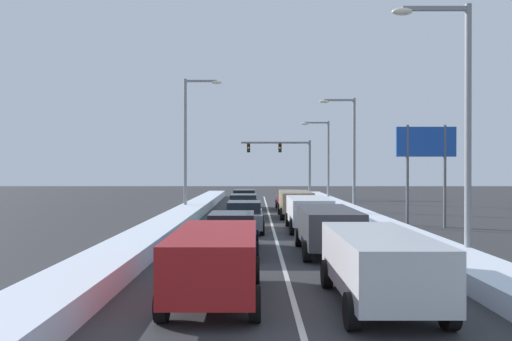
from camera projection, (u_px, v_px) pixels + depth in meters
name	position (u px, v px, depth m)	size (l,w,h in m)	color
ground_plane	(275.00, 234.00, 23.60)	(126.67, 126.67, 0.00)	#333335
lane_stripe_between_right_lane_and_center_lane	(272.00, 223.00, 28.47)	(0.14, 53.59, 0.01)	silver
snow_bank_right_shoulder	(363.00, 218.00, 28.47)	(1.86, 53.59, 0.55)	silver
snow_bank_left_shoulder	(181.00, 217.00, 28.48)	(1.79, 53.59, 0.64)	silver
suv_silver_right_lane_nearest	(379.00, 262.00, 11.28)	(2.16, 4.90, 1.67)	#B7BABF
suv_charcoal_right_lane_second	(328.00, 226.00, 18.23)	(2.16, 4.90, 1.67)	#38383D
suv_white_right_lane_third	(309.00, 211.00, 24.99)	(2.16, 4.90, 1.67)	silver
suv_tan_right_lane_fourth	(296.00, 202.00, 31.76)	(2.16, 4.90, 1.67)	#937F60
sedan_maroon_right_lane_fifth	(290.00, 200.00, 37.75)	(2.00, 4.50, 1.51)	maroon
suv_red_center_lane_nearest	(216.00, 258.00, 11.77)	(2.16, 4.90, 1.67)	maroon
sedan_navy_center_lane_second	(233.00, 232.00, 18.43)	(2.00, 4.50, 1.51)	navy
sedan_gray_center_lane_third	(245.00, 216.00, 24.70)	(2.00, 4.50, 1.51)	slate
sedan_green_center_lane_fourth	(244.00, 206.00, 31.43)	(2.00, 4.50, 1.51)	#1E5633
sedan_black_center_lane_fifth	(245.00, 199.00, 38.19)	(2.00, 4.50, 1.51)	black
traffic_light_gantry	(289.00, 156.00, 52.80)	(7.54, 0.47, 6.20)	slate
street_lamp_right_near	(458.00, 109.00, 16.27)	(2.66, 0.36, 8.65)	gray
street_lamp_right_mid	(350.00, 144.00, 35.75)	(2.66, 0.36, 8.32)	gray
street_lamp_right_far	(325.00, 153.00, 45.50)	(2.66, 0.36, 7.58)	gray
street_lamp_left_mid	(190.00, 134.00, 34.10)	(2.66, 0.36, 9.42)	gray
roadside_sign_right	(427.00, 153.00, 26.13)	(3.20, 0.16, 5.50)	#59595B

